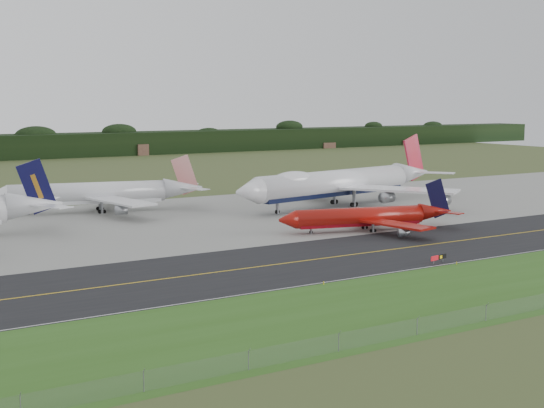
{
  "coord_description": "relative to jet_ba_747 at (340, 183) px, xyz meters",
  "views": [
    {
      "loc": [
        -92.24,
        -116.81,
        28.95
      ],
      "look_at": [
        -9.11,
        22.0,
        6.79
      ],
      "focal_mm": 50.0,
      "sensor_mm": 36.0,
      "label": 1
    }
  ],
  "objects": [
    {
      "name": "ground",
      "position": [
        -30.54,
        -51.54,
        -6.45
      ],
      "size": [
        600.0,
        600.0,
        0.0
      ],
      "primitive_type": "plane",
      "color": "#3A4721",
      "rests_on": "ground"
    },
    {
      "name": "grass_verge",
      "position": [
        -30.54,
        -86.54,
        -6.44
      ],
      "size": [
        400.0,
        30.0,
        0.01
      ],
      "primitive_type": "cube",
      "color": "#2E5719",
      "rests_on": "ground"
    },
    {
      "name": "taxiway",
      "position": [
        -30.54,
        -55.54,
        -6.44
      ],
      "size": [
        400.0,
        32.0,
        0.02
      ],
      "primitive_type": "cube",
      "color": "black",
      "rests_on": "ground"
    },
    {
      "name": "apron",
      "position": [
        -30.54,
        -0.54,
        -6.44
      ],
      "size": [
        400.0,
        78.0,
        0.01
      ],
      "primitive_type": "cube",
      "color": "gray",
      "rests_on": "ground"
    },
    {
      "name": "taxiway_centreline",
      "position": [
        -30.54,
        -55.54,
        -6.42
      ],
      "size": [
        400.0,
        0.4,
        0.0
      ],
      "primitive_type": "cube",
      "color": "gold",
      "rests_on": "taxiway"
    },
    {
      "name": "taxiway_edge_line",
      "position": [
        -30.54,
        -71.04,
        -6.42
      ],
      "size": [
        400.0,
        0.25,
        0.0
      ],
      "primitive_type": "cube",
      "color": "silver",
      "rests_on": "taxiway"
    },
    {
      "name": "horizon_treeline",
      "position": [
        -30.54,
        222.23,
        -0.98
      ],
      "size": [
        700.0,
        25.0,
        12.0
      ],
      "color": "black",
      "rests_on": "ground"
    },
    {
      "name": "jet_ba_747",
      "position": [
        0.0,
        0.0,
        0.0
      ],
      "size": [
        75.09,
        61.41,
        18.94
      ],
      "color": "white",
      "rests_on": "ground"
    },
    {
      "name": "jet_red_737",
      "position": [
        -18.2,
        -35.9,
        -3.33
      ],
      "size": [
        41.31,
        33.04,
        11.27
      ],
      "color": "#97110B",
      "rests_on": "ground"
    },
    {
      "name": "jet_star_tail",
      "position": [
        -60.67,
        23.12,
        -1.59
      ],
      "size": [
        54.73,
        44.96,
        14.56
      ],
      "color": "silver",
      "rests_on": "ground"
    },
    {
      "name": "taxiway_sign",
      "position": [
        -28.71,
        -69.53,
        -5.42
      ],
      "size": [
        4.34,
        0.99,
        1.46
      ],
      "color": "slate",
      "rests_on": "ground"
    },
    {
      "name": "edge_marker_left",
      "position": [
        -55.54,
        -72.04,
        -6.2
      ],
      "size": [
        0.16,
        0.16,
        0.5
      ],
      "primitive_type": "cylinder",
      "color": "yellow",
      "rests_on": "ground"
    },
    {
      "name": "edge_marker_center",
      "position": [
        -26.75,
        -72.04,
        -6.2
      ],
      "size": [
        0.16,
        0.16,
        0.5
      ],
      "primitive_type": "cylinder",
      "color": "yellow",
      "rests_on": "ground"
    }
  ]
}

